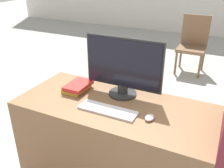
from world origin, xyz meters
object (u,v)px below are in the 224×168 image
(mouse, at_px, (150,118))
(far_chair, at_px, (193,42))
(keyboard, at_px, (108,110))
(monitor, at_px, (123,67))
(book_stack, at_px, (78,87))

(mouse, xyz_separation_m, far_chair, (-0.18, 2.87, -0.25))
(mouse, distance_m, far_chair, 2.89)
(keyboard, relative_size, far_chair, 0.44)
(monitor, distance_m, mouse, 0.44)
(monitor, relative_size, keyboard, 1.46)
(mouse, bearing_deg, book_stack, 166.98)
(mouse, bearing_deg, far_chair, 93.57)
(far_chair, bearing_deg, keyboard, -120.46)
(monitor, bearing_deg, keyboard, -88.59)
(monitor, height_order, mouse, monitor)
(book_stack, height_order, far_chair, far_chair)
(keyboard, bearing_deg, mouse, 5.66)
(keyboard, xyz_separation_m, far_chair, (0.11, 2.90, -0.25))
(book_stack, bearing_deg, keyboard, -26.44)
(monitor, bearing_deg, far_chair, 87.43)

